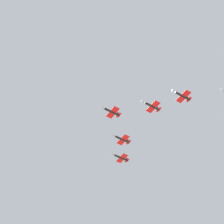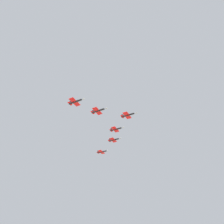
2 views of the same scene
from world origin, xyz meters
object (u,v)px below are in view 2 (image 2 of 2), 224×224
(jet_lead, at_px, (128,115))
(jet_center_rear, at_px, (102,152))
(jet_port_inner, at_px, (116,129))
(jet_port_outer, at_px, (114,140))
(jet_starboard_inner, at_px, (98,111))
(jet_starboard_outer, at_px, (76,102))

(jet_lead, height_order, jet_center_rear, jet_lead)
(jet_port_inner, height_order, jet_port_outer, jet_port_inner)
(jet_port_inner, relative_size, jet_starboard_inner, 1.00)
(jet_starboard_inner, relative_size, jet_port_outer, 1.00)
(jet_starboard_inner, distance_m, jet_starboard_outer, 15.02)
(jet_port_outer, bearing_deg, jet_lead, 40.83)
(jet_port_inner, bearing_deg, jet_starboard_outer, -11.42)
(jet_port_inner, distance_m, jet_port_outer, 15.02)
(jet_lead, distance_m, jet_port_outer, 33.94)
(jet_starboard_inner, bearing_deg, jet_lead, 131.72)
(jet_port_inner, distance_m, jet_starboard_inner, 25.70)
(jet_port_outer, height_order, jet_center_rear, jet_port_outer)
(jet_lead, height_order, jet_starboard_outer, jet_lead)
(jet_starboard_outer, distance_m, jet_center_rear, 66.56)
(jet_port_inner, bearing_deg, jet_port_outer, -148.77)
(jet_starboard_inner, relative_size, jet_starboard_outer, 1.00)
(jet_starboard_inner, height_order, jet_port_outer, jet_port_outer)
(jet_port_outer, relative_size, jet_center_rear, 1.00)
(jet_port_inner, bearing_deg, jet_center_rear, -135.43)
(jet_port_inner, bearing_deg, jet_lead, 48.28)
(jet_lead, bearing_deg, jet_starboard_inner, -48.28)
(jet_lead, bearing_deg, jet_center_rear, -134.14)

